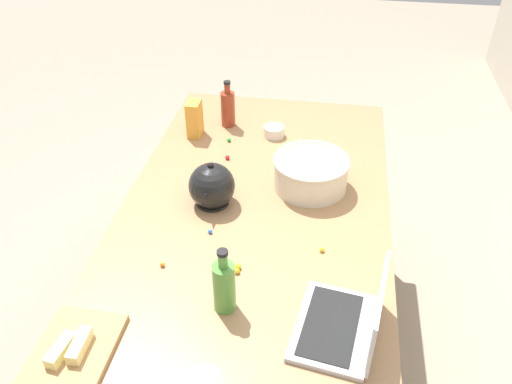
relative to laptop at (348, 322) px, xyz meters
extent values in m
plane|color=gray|center=(-0.58, -0.37, -0.95)|extent=(12.00, 12.00, 0.00)
cube|color=#4C331E|center=(-0.58, -0.37, -0.51)|extent=(1.76, 0.97, 0.87)
cube|color=#9E754C|center=(-0.58, -0.37, -0.06)|extent=(1.82, 1.03, 0.03)
cube|color=#B7B7BC|center=(-0.01, -0.04, -0.04)|extent=(0.34, 0.26, 0.02)
cube|color=black|center=(-0.01, -0.05, -0.03)|extent=(0.29, 0.19, 0.00)
cube|color=#B7B7BC|center=(0.01, 0.08, 0.07)|extent=(0.30, 0.05, 0.20)
cube|color=silver|center=(0.01, 0.07, 0.07)|extent=(0.27, 0.04, 0.18)
cylinder|color=beige|center=(-0.72, -0.17, 0.02)|extent=(0.30, 0.30, 0.13)
cylinder|color=black|center=(-0.72, -0.17, 0.02)|extent=(0.24, 0.24, 0.11)
torus|color=beige|center=(-0.72, -0.17, 0.08)|extent=(0.31, 0.31, 0.02)
cylinder|color=#4C8C38|center=(-0.04, -0.37, 0.04)|extent=(0.07, 0.07, 0.17)
cylinder|color=#4C8C38|center=(-0.04, -0.37, 0.15)|extent=(0.03, 0.03, 0.05)
cylinder|color=black|center=(-0.04, -0.37, 0.18)|extent=(0.03, 0.03, 0.01)
cylinder|color=maroon|center=(-1.17, -0.60, 0.04)|extent=(0.07, 0.07, 0.17)
cylinder|color=maroon|center=(-1.17, -0.60, 0.15)|extent=(0.03, 0.03, 0.05)
cylinder|color=black|center=(-1.17, -0.60, 0.18)|extent=(0.03, 0.03, 0.01)
cylinder|color=black|center=(-0.55, -0.53, -0.04)|extent=(0.13, 0.13, 0.01)
sphere|color=black|center=(-0.55, -0.53, 0.03)|extent=(0.18, 0.18, 0.18)
cone|color=black|center=(-0.47, -0.53, 0.05)|extent=(0.08, 0.03, 0.07)
sphere|color=black|center=(-0.55, -0.53, 0.13)|extent=(0.02, 0.02, 0.02)
cube|color=#AD7F4C|center=(0.21, -0.76, -0.04)|extent=(0.31, 0.22, 0.02)
cube|color=#F4E58C|center=(0.22, -0.78, -0.01)|extent=(0.11, 0.05, 0.04)
cube|color=#F4E58C|center=(0.19, -0.74, -0.01)|extent=(0.11, 0.04, 0.04)
cylinder|color=beige|center=(-1.10, -0.36, -0.02)|extent=(0.10, 0.10, 0.05)
cylinder|color=white|center=(0.25, -0.37, -0.02)|extent=(0.09, 0.09, 0.05)
cube|color=gold|center=(-1.05, -0.73, 0.04)|extent=(0.09, 0.06, 0.17)
sphere|color=orange|center=(-0.18, -0.62, -0.04)|extent=(0.02, 0.02, 0.02)
sphere|color=red|center=(-0.87, -0.54, -0.04)|extent=(0.02, 0.02, 0.02)
sphere|color=green|center=(-1.02, -0.56, -0.04)|extent=(0.02, 0.02, 0.02)
sphere|color=yellow|center=(-0.34, -0.09, -0.04)|extent=(0.02, 0.02, 0.02)
sphere|color=blue|center=(-0.37, -0.50, -0.04)|extent=(0.02, 0.02, 0.02)
sphere|color=yellow|center=(-0.19, -0.36, -0.04)|extent=(0.02, 0.02, 0.02)
sphere|color=yellow|center=(-0.21, -0.37, -0.04)|extent=(0.02, 0.02, 0.02)
camera|label=1|loc=(1.02, -0.10, 1.20)|focal=36.51mm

